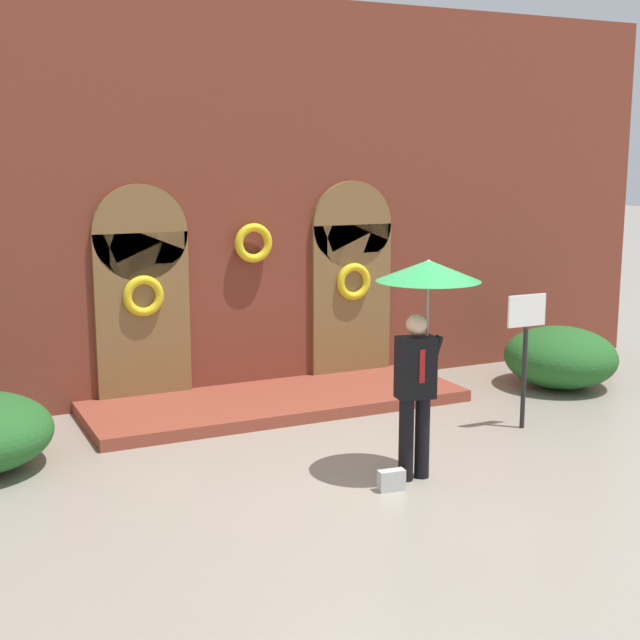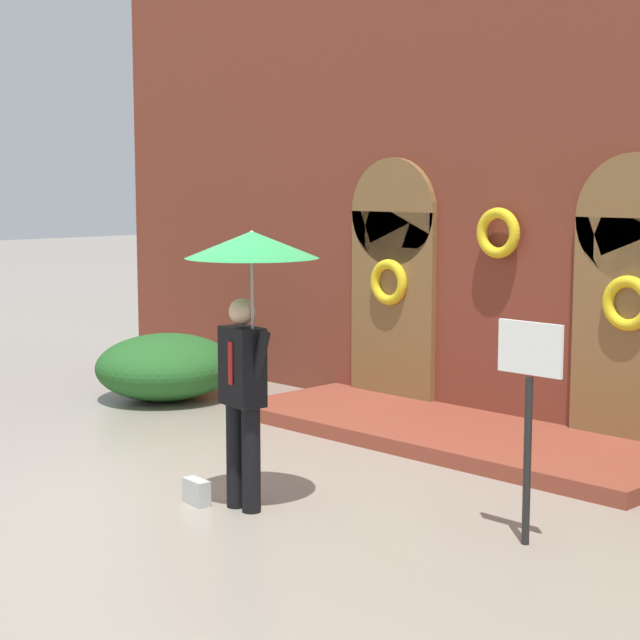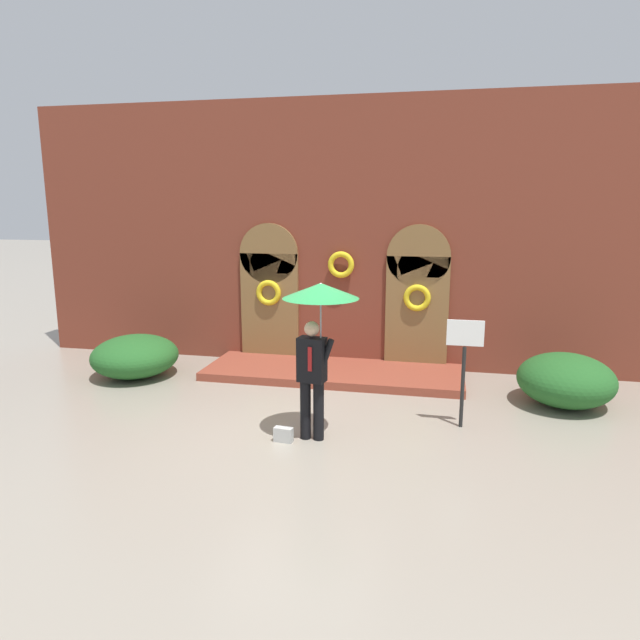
{
  "view_description": "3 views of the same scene",
  "coord_description": "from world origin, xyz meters",
  "px_view_note": "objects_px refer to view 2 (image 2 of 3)",
  "views": [
    {
      "loc": [
        -4.52,
        -7.91,
        3.45
      ],
      "look_at": [
        0.09,
        1.84,
        1.42
      ],
      "focal_mm": 50.0,
      "sensor_mm": 36.0,
      "label": 1
    },
    {
      "loc": [
        6.98,
        -5.82,
        2.75
      ],
      "look_at": [
        -0.03,
        1.11,
        1.48
      ],
      "focal_mm": 60.0,
      "sensor_mm": 36.0,
      "label": 2
    },
    {
      "loc": [
        2.1,
        -7.92,
        3.47
      ],
      "look_at": [
        0.02,
        1.67,
        1.45
      ],
      "focal_mm": 32.0,
      "sensor_mm": 36.0,
      "label": 3
    }
  ],
  "objects_px": {
    "handbag": "(196,492)",
    "shrub_left": "(166,367)",
    "sign_post": "(529,395)",
    "person_with_umbrella": "(249,286)"
  },
  "relations": [
    {
      "from": "handbag",
      "to": "person_with_umbrella",
      "type": "bearing_deg",
      "value": 28.36
    },
    {
      "from": "person_with_umbrella",
      "to": "shrub_left",
      "type": "bearing_deg",
      "value": 151.76
    },
    {
      "from": "handbag",
      "to": "sign_post",
      "type": "height_order",
      "value": "sign_post"
    },
    {
      "from": "handbag",
      "to": "shrub_left",
      "type": "bearing_deg",
      "value": 152.75
    },
    {
      "from": "handbag",
      "to": "shrub_left",
      "type": "xyz_separation_m",
      "value": [
        -3.85,
        2.53,
        0.31
      ]
    },
    {
      "from": "person_with_umbrella",
      "to": "shrub_left",
      "type": "height_order",
      "value": "person_with_umbrella"
    },
    {
      "from": "sign_post",
      "to": "person_with_umbrella",
      "type": "bearing_deg",
      "value": -155.42
    },
    {
      "from": "shrub_left",
      "to": "sign_post",
      "type": "bearing_deg",
      "value": -12.04
    },
    {
      "from": "sign_post",
      "to": "shrub_left",
      "type": "relative_size",
      "value": 0.96
    },
    {
      "from": "sign_post",
      "to": "handbag",
      "type": "bearing_deg",
      "value": -155.84
    }
  ]
}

